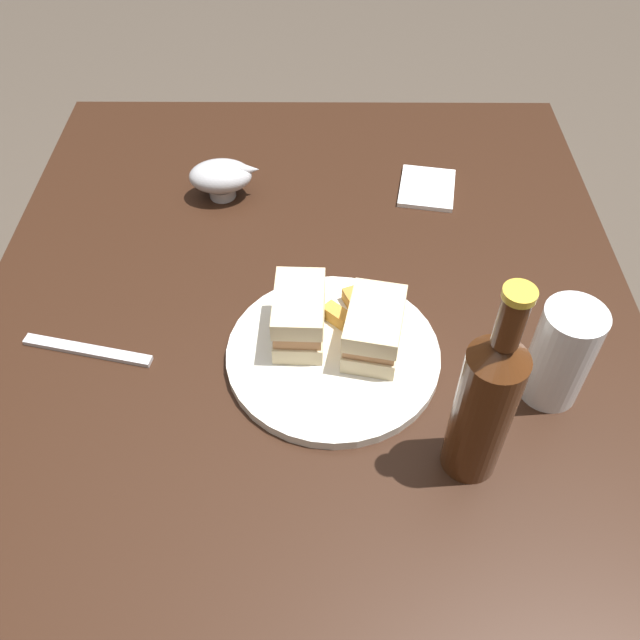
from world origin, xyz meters
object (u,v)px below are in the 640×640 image
object	(u,v)px
sandwich_half_left	(374,329)
napkin	(427,188)
cider_bottle	(485,403)
sandwich_half_right	(299,316)
fork	(87,350)
plate	(333,355)
pint_glass	(559,360)
gravy_boat	(222,176)

from	to	relation	value
sandwich_half_left	napkin	world-z (taller)	sandwich_half_left
napkin	cider_bottle	bearing A→B (deg)	179.44
cider_bottle	sandwich_half_left	bearing A→B (deg)	32.68
sandwich_half_left	napkin	size ratio (longest dim) A/B	1.08
sandwich_half_right	fork	xyz separation A→B (m)	(-0.02, 0.28, -0.05)
fork	cider_bottle	bearing A→B (deg)	-6.05
cider_bottle	plate	bearing A→B (deg)	45.75
plate	pint_glass	distance (m)	0.28
sandwich_half_right	pint_glass	xyz separation A→B (m)	(-0.08, -0.32, 0.01)
fork	napkin	bearing A→B (deg)	48.55
napkin	fork	distance (m)	0.61
sandwich_half_right	napkin	size ratio (longest dim) A/B	0.98
gravy_boat	fork	bearing A→B (deg)	156.54
sandwich_half_left	pint_glass	size ratio (longest dim) A/B	0.83
sandwich_half_right	gravy_boat	xyz separation A→B (m)	(0.32, 0.14, -0.01)
napkin	sandwich_half_left	bearing A→B (deg)	162.97
gravy_boat	pint_glass	bearing A→B (deg)	-131.45
plate	sandwich_half_right	world-z (taller)	sandwich_half_right
cider_bottle	sandwich_half_right	bearing A→B (deg)	47.88
sandwich_half_left	cider_bottle	world-z (taller)	cider_bottle
sandwich_half_left	gravy_boat	distance (m)	0.41
pint_glass	gravy_boat	bearing A→B (deg)	48.55
fork	sandwich_half_right	bearing A→B (deg)	16.48
sandwich_half_right	fork	world-z (taller)	sandwich_half_right
plate	fork	size ratio (longest dim) A/B	1.56
napkin	plate	bearing A→B (deg)	156.23
sandwich_half_right	fork	distance (m)	0.29
plate	sandwich_half_right	bearing A→B (deg)	56.67
sandwich_half_right	fork	bearing A→B (deg)	94.11
plate	pint_glass	size ratio (longest dim) A/B	1.97
cider_bottle	fork	size ratio (longest dim) A/B	1.57
gravy_boat	fork	world-z (taller)	gravy_boat
cider_bottle	napkin	bearing A→B (deg)	-0.56
cider_bottle	napkin	world-z (taller)	cider_bottle
pint_glass	gravy_boat	size ratio (longest dim) A/B	1.20
plate	sandwich_half_right	distance (m)	0.07
plate	fork	distance (m)	0.33
sandwich_half_right	pint_glass	distance (m)	0.33
plate	sandwich_half_left	bearing A→B (deg)	-79.13
sandwich_half_left	gravy_boat	world-z (taller)	sandwich_half_left
sandwich_half_right	cider_bottle	distance (m)	0.28
pint_glass	fork	world-z (taller)	pint_glass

